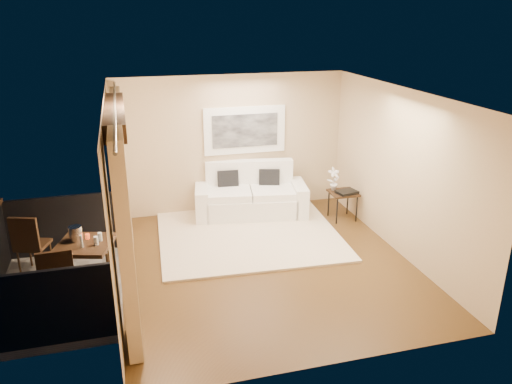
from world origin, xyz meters
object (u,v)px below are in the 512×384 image
object	(u,v)px
balcony_chair_near	(57,285)
sofa	(250,197)
ice_bucket	(76,233)
orchid	(334,179)
bistro_table	(85,248)
balcony_chair_far	(29,241)
side_table	(343,195)

from	to	relation	value
balcony_chair_near	sofa	bearing A→B (deg)	38.94
sofa	balcony_chair_near	size ratio (longest dim) A/B	2.24
sofa	balcony_chair_near	bearing A→B (deg)	-128.27
ice_bucket	orchid	bearing A→B (deg)	20.36
bistro_table	balcony_chair_near	xyz separation A→B (m)	(-0.32, -0.63, -0.17)
orchid	sofa	bearing A→B (deg)	160.17
orchid	balcony_chair_far	distance (m)	5.41
side_table	bistro_table	bearing A→B (deg)	-159.97
bistro_table	ice_bucket	distance (m)	0.25
balcony_chair_far	balcony_chair_near	xyz separation A→B (m)	(0.55, -1.50, 0.02)
side_table	bistro_table	world-z (taller)	bistro_table
bistro_table	sofa	bearing A→B (deg)	38.77
side_table	orchid	world-z (taller)	orchid
sofa	balcony_chair_far	size ratio (longest dim) A/B	2.30
bistro_table	side_table	bearing A→B (deg)	20.03
sofa	balcony_chair_far	xyz separation A→B (m)	(-3.81, -1.49, 0.21)
side_table	orchid	xyz separation A→B (m)	(-0.15, 0.14, 0.28)
orchid	balcony_chair_far	world-z (taller)	orchid
side_table	bistro_table	distance (m)	4.91
balcony_chair_far	ice_bucket	world-z (taller)	ice_bucket
orchid	ice_bucket	distance (m)	4.87
sofa	balcony_chair_near	xyz separation A→B (m)	(-3.27, -2.99, 0.22)
sofa	balcony_chair_near	world-z (taller)	sofa
balcony_chair_near	orchid	bearing A→B (deg)	23.57
sofa	balcony_chair_far	world-z (taller)	sofa
sofa	orchid	size ratio (longest dim) A/B	5.02
orchid	balcony_chair_near	distance (m)	5.37
sofa	side_table	world-z (taller)	sofa
sofa	ice_bucket	bearing A→B (deg)	-134.53
balcony_chair_near	ice_bucket	world-z (taller)	ice_bucket
side_table	balcony_chair_near	distance (m)	5.44
orchid	bistro_table	world-z (taller)	orchid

